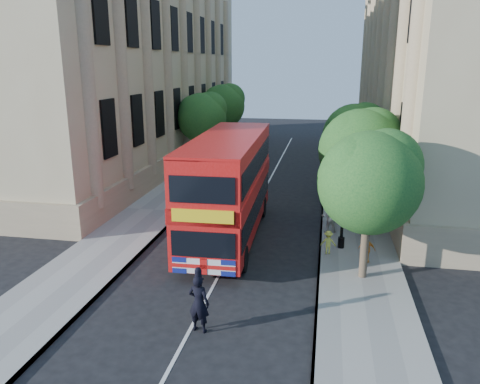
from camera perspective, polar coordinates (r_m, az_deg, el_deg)
The scene contains 17 objects.
ground at distance 17.68m, azimuth -4.29°, elevation -13.18°, with size 120.00×120.00×0.00m, color black.
pavement_right at distance 26.40m, azimuth 13.63°, elevation -3.60°, with size 3.50×80.00×0.12m, color gray.
pavement_left at distance 28.14m, azimuth -10.43°, elevation -2.23°, with size 3.50×80.00×0.12m, color gray.
building_right at distance 40.17m, azimuth 25.47°, elevation 14.72°, with size 12.00×38.00×18.00m, color tan.
building_left at distance 42.92m, azimuth -14.59°, elevation 15.62°, with size 12.00×38.00×18.00m, color tan.
tree_right_near at distance 18.58m, azimuth 15.66°, elevation 1.75°, with size 4.00×4.00×6.08m.
tree_right_mid at distance 24.41m, azimuth 14.59°, elevation 5.44°, with size 4.20×4.20×6.37m.
tree_right_far at distance 30.35m, azimuth 13.89°, elevation 7.09°, with size 4.00×4.00×6.15m.
tree_left_far at distance 38.58m, azimuth -4.63°, elevation 9.35°, with size 4.00×4.00×6.30m.
tree_left_back at distance 46.29m, azimuth -2.00°, elevation 10.70°, with size 4.20×4.20×6.65m.
lamp_post at distance 21.82m, azimuth 12.53°, elevation -0.78°, with size 0.32×0.32×5.16m.
double_decker_bus at distance 22.77m, azimuth -1.42°, elevation 0.95°, with size 3.21×10.96×5.03m.
box_van at distance 32.75m, azimuth -0.72°, elevation 2.70°, with size 2.03×4.60×2.59m.
police_constable at distance 15.52m, azimuth -5.04°, elevation -13.36°, with size 0.72×0.48×1.99m, color black.
woman_pedestrian at distance 24.22m, azimuth 10.78°, elevation -2.95°, with size 0.81×0.63×1.66m, color beige.
child_a at distance 21.00m, azimuth 15.21°, elevation -6.74°, with size 0.72×0.30×1.23m, color orange.
child_b at distance 21.58m, azimuth 10.71°, elevation -6.04°, with size 0.70×0.40×1.09m, color #EBEC50.
Camera 1 is at (4.13, -14.99, 8.43)m, focal length 35.00 mm.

